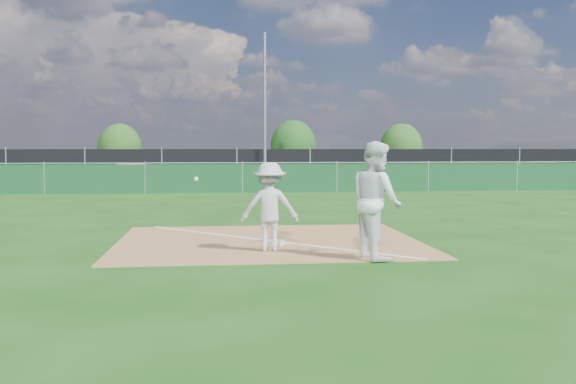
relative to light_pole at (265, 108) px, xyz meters
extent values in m
plane|color=#14440E|center=(-1.50, -12.70, -4.00)|extent=(90.00, 90.00, 0.00)
cube|color=olive|center=(-1.50, -21.70, -3.99)|extent=(6.00, 5.00, 0.02)
cube|color=white|center=(-1.50, -21.70, -3.98)|extent=(5.01, 5.01, 0.01)
cube|color=#0F391C|center=(-1.50, -7.70, -3.40)|extent=(44.00, 0.05, 1.20)
ellipsoid|color=olive|center=(-6.50, -4.20, -3.42)|extent=(3.38, 2.60, 1.17)
cube|color=black|center=(-1.50, 0.30, -3.10)|extent=(46.00, 0.04, 1.80)
cube|color=black|center=(-1.50, 5.30, -4.00)|extent=(46.00, 9.00, 0.01)
cylinder|color=slate|center=(0.00, 0.00, 0.00)|extent=(0.16, 0.16, 8.00)
cube|color=white|center=(-1.44, -22.22, -3.94)|extent=(0.46, 0.46, 0.08)
imported|color=silver|center=(-1.58, -22.95, -3.18)|extent=(1.08, 0.68, 1.61)
sphere|color=white|center=(-2.88, -23.23, -2.65)|extent=(0.08, 0.08, 0.08)
imported|color=white|center=(0.16, -23.89, -3.00)|extent=(0.95, 1.11, 2.00)
imported|color=#9A9CA1|center=(-6.10, 5.34, -3.16)|extent=(5.26, 3.68, 1.66)
imported|color=black|center=(-4.28, 4.84, -3.32)|extent=(4.26, 2.01, 1.35)
imported|color=black|center=(4.11, 4.55, -3.34)|extent=(4.81, 3.03, 1.30)
cylinder|color=#382316|center=(-9.14, 10.05, -3.51)|extent=(0.24, 0.24, 0.99)
ellipsoid|color=#1F4614|center=(-9.14, 10.05, -2.19)|extent=(2.96, 2.96, 3.40)
cylinder|color=#382316|center=(2.81, 10.83, -3.46)|extent=(0.24, 0.24, 1.08)
ellipsoid|color=#154313|center=(2.81, 10.83, -2.02)|extent=(3.23, 3.23, 3.72)
cylinder|color=#382316|center=(10.58, 10.53, -3.49)|extent=(0.24, 0.24, 1.01)
ellipsoid|color=#1E4914|center=(10.58, 10.53, -2.14)|extent=(3.04, 3.04, 3.49)
camera|label=1|loc=(-2.49, -34.46, -2.10)|focal=40.00mm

